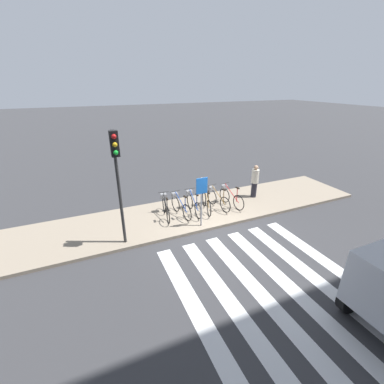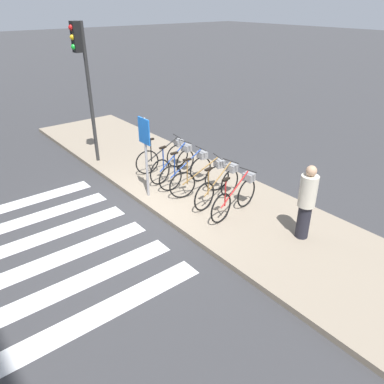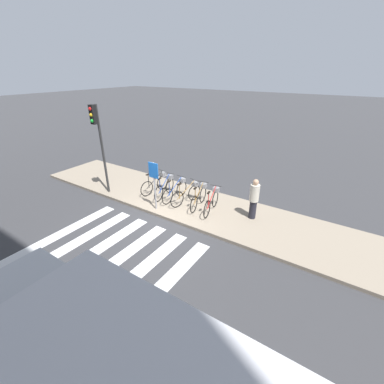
{
  "view_description": "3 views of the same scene",
  "coord_description": "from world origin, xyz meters",
  "px_view_note": "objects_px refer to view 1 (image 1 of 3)",
  "views": [
    {
      "loc": [
        -4.2,
        -7.41,
        5.2
      ],
      "look_at": [
        -0.36,
        1.43,
        1.06
      ],
      "focal_mm": 24.0,
      "sensor_mm": 36.0,
      "label": 1
    },
    {
      "loc": [
        6.57,
        -3.98,
        4.44
      ],
      "look_at": [
        1.06,
        0.45,
        0.78
      ],
      "focal_mm": 35.0,
      "sensor_mm": 36.0,
      "label": 2
    },
    {
      "loc": [
        5.65,
        -6.45,
        5.21
      ],
      "look_at": [
        1.27,
        0.27,
        1.34
      ],
      "focal_mm": 24.0,
      "sensor_mm": 36.0,
      "label": 3
    }
  ],
  "objects_px": {
    "parked_bicycle_1": "(180,205)",
    "traffic_light": "(117,167)",
    "parked_bicycle_0": "(166,207)",
    "parked_bicycle_2": "(193,203)",
    "parked_bicycle_5": "(230,196)",
    "pedestrian": "(255,181)",
    "sign_post": "(202,194)",
    "parked_bicycle_3": "(206,200)",
    "parked_bicycle_4": "(217,198)"
  },
  "relations": [
    {
      "from": "parked_bicycle_1",
      "to": "traffic_light",
      "type": "distance_m",
      "value": 3.56
    },
    {
      "from": "parked_bicycle_0",
      "to": "parked_bicycle_1",
      "type": "relative_size",
      "value": 1.0
    },
    {
      "from": "parked_bicycle_1",
      "to": "parked_bicycle_5",
      "type": "distance_m",
      "value": 2.36
    },
    {
      "from": "pedestrian",
      "to": "sign_post",
      "type": "distance_m",
      "value": 3.8
    },
    {
      "from": "parked_bicycle_2",
      "to": "parked_bicycle_3",
      "type": "xyz_separation_m",
      "value": [
        0.6,
        -0.02,
        0.0
      ]
    },
    {
      "from": "parked_bicycle_4",
      "to": "pedestrian",
      "type": "height_order",
      "value": "pedestrian"
    },
    {
      "from": "parked_bicycle_0",
      "to": "parked_bicycle_4",
      "type": "height_order",
      "value": "same"
    },
    {
      "from": "parked_bicycle_3",
      "to": "parked_bicycle_0",
      "type": "bearing_deg",
      "value": 176.27
    },
    {
      "from": "sign_post",
      "to": "parked_bicycle_2",
      "type": "bearing_deg",
      "value": 82.04
    },
    {
      "from": "parked_bicycle_5",
      "to": "traffic_light",
      "type": "distance_m",
      "value": 5.45
    },
    {
      "from": "parked_bicycle_0",
      "to": "sign_post",
      "type": "relative_size",
      "value": 0.83
    },
    {
      "from": "parked_bicycle_0",
      "to": "sign_post",
      "type": "height_order",
      "value": "sign_post"
    },
    {
      "from": "parked_bicycle_0",
      "to": "parked_bicycle_5",
      "type": "distance_m",
      "value": 2.95
    },
    {
      "from": "parked_bicycle_0",
      "to": "parked_bicycle_3",
      "type": "height_order",
      "value": "same"
    },
    {
      "from": "parked_bicycle_4",
      "to": "parked_bicycle_5",
      "type": "bearing_deg",
      "value": -5.65
    },
    {
      "from": "parked_bicycle_0",
      "to": "parked_bicycle_3",
      "type": "relative_size",
      "value": 1.02
    },
    {
      "from": "parked_bicycle_0",
      "to": "parked_bicycle_3",
      "type": "bearing_deg",
      "value": -3.73
    },
    {
      "from": "parked_bicycle_2",
      "to": "pedestrian",
      "type": "distance_m",
      "value": 3.35
    },
    {
      "from": "parked_bicycle_0",
      "to": "parked_bicycle_4",
      "type": "xyz_separation_m",
      "value": [
        2.33,
        -0.08,
        0.0
      ]
    },
    {
      "from": "pedestrian",
      "to": "traffic_light",
      "type": "relative_size",
      "value": 0.41
    },
    {
      "from": "pedestrian",
      "to": "traffic_light",
      "type": "distance_m",
      "value": 6.79
    },
    {
      "from": "parked_bicycle_0",
      "to": "parked_bicycle_3",
      "type": "distance_m",
      "value": 1.78
    },
    {
      "from": "pedestrian",
      "to": "sign_post",
      "type": "relative_size",
      "value": 0.8
    },
    {
      "from": "parked_bicycle_0",
      "to": "parked_bicycle_2",
      "type": "xyz_separation_m",
      "value": [
        1.17,
        -0.1,
        0.0
      ]
    },
    {
      "from": "parked_bicycle_1",
      "to": "parked_bicycle_3",
      "type": "height_order",
      "value": "same"
    },
    {
      "from": "parked_bicycle_1",
      "to": "parked_bicycle_4",
      "type": "xyz_separation_m",
      "value": [
        1.74,
        0.02,
        0.0
      ]
    },
    {
      "from": "parked_bicycle_1",
      "to": "parked_bicycle_4",
      "type": "bearing_deg",
      "value": 0.52
    },
    {
      "from": "parked_bicycle_1",
      "to": "parked_bicycle_5",
      "type": "bearing_deg",
      "value": -1.11
    },
    {
      "from": "parked_bicycle_2",
      "to": "sign_post",
      "type": "distance_m",
      "value": 1.47
    },
    {
      "from": "parked_bicycle_1",
      "to": "parked_bicycle_2",
      "type": "xyz_separation_m",
      "value": [
        0.58,
        -0.0,
        0.0
      ]
    },
    {
      "from": "parked_bicycle_4",
      "to": "parked_bicycle_5",
      "type": "xyz_separation_m",
      "value": [
        0.62,
        -0.06,
        0.0
      ]
    },
    {
      "from": "parked_bicycle_0",
      "to": "parked_bicycle_1",
      "type": "xyz_separation_m",
      "value": [
        0.59,
        -0.09,
        0.0
      ]
    },
    {
      "from": "parked_bicycle_2",
      "to": "parked_bicycle_5",
      "type": "xyz_separation_m",
      "value": [
        1.78,
        -0.04,
        0.0
      ]
    },
    {
      "from": "parked_bicycle_3",
      "to": "parked_bicycle_1",
      "type": "bearing_deg",
      "value": 178.91
    },
    {
      "from": "parked_bicycle_5",
      "to": "sign_post",
      "type": "bearing_deg",
      "value": -150.17
    },
    {
      "from": "pedestrian",
      "to": "parked_bicycle_1",
      "type": "bearing_deg",
      "value": -175.55
    },
    {
      "from": "pedestrian",
      "to": "traffic_light",
      "type": "bearing_deg",
      "value": -166.63
    },
    {
      "from": "pedestrian",
      "to": "parked_bicycle_0",
      "type": "bearing_deg",
      "value": -177.31
    },
    {
      "from": "parked_bicycle_1",
      "to": "sign_post",
      "type": "bearing_deg",
      "value": -70.03
    },
    {
      "from": "pedestrian",
      "to": "parked_bicycle_4",
      "type": "bearing_deg",
      "value": -172.4
    },
    {
      "from": "parked_bicycle_3",
      "to": "parked_bicycle_5",
      "type": "bearing_deg",
      "value": -1.12
    },
    {
      "from": "parked_bicycle_1",
      "to": "parked_bicycle_0",
      "type": "bearing_deg",
      "value": 171.02
    },
    {
      "from": "parked_bicycle_0",
      "to": "sign_post",
      "type": "xyz_separation_m",
      "value": [
        1.01,
        -1.25,
        0.89
      ]
    },
    {
      "from": "parked_bicycle_4",
      "to": "sign_post",
      "type": "relative_size",
      "value": 0.83
    },
    {
      "from": "parked_bicycle_3",
      "to": "parked_bicycle_5",
      "type": "relative_size",
      "value": 0.99
    },
    {
      "from": "parked_bicycle_2",
      "to": "pedestrian",
      "type": "relative_size",
      "value": 1.04
    },
    {
      "from": "pedestrian",
      "to": "traffic_light",
      "type": "height_order",
      "value": "traffic_light"
    },
    {
      "from": "sign_post",
      "to": "parked_bicycle_5",
      "type": "bearing_deg",
      "value": 29.83
    },
    {
      "from": "pedestrian",
      "to": "sign_post",
      "type": "bearing_deg",
      "value": -157.19
    },
    {
      "from": "parked_bicycle_0",
      "to": "sign_post",
      "type": "distance_m",
      "value": 1.84
    }
  ]
}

